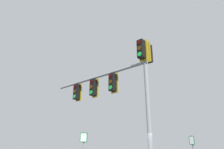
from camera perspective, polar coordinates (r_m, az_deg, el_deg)
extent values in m
cylinder|color=gray|center=(9.14, 9.91, -11.66)|extent=(0.20, 0.20, 6.19)
cylinder|color=gray|center=(11.70, -4.29, -0.77)|extent=(5.90, 2.75, 0.14)
cube|color=black|center=(9.83, 7.91, 6.75)|extent=(0.40, 0.40, 0.90)
cube|color=#B29319|center=(9.96, 8.45, 6.41)|extent=(0.42, 0.22, 1.04)
cylinder|color=#360503|center=(9.84, 7.29, 8.65)|extent=(0.19, 0.11, 0.20)
cylinder|color=#3C2703|center=(9.70, 7.37, 7.09)|extent=(0.19, 0.11, 0.20)
cylinder|color=green|center=(9.57, 7.44, 5.49)|extent=(0.19, 0.11, 0.20)
cube|color=black|center=(10.29, 9.76, 5.58)|extent=(0.40, 0.40, 0.90)
cube|color=#B29319|center=(10.16, 9.25, 5.90)|extent=(0.42, 0.22, 1.04)
cylinder|color=#360503|center=(10.55, 10.14, 6.75)|extent=(0.19, 0.11, 0.20)
cylinder|color=#3C2703|center=(10.42, 10.24, 5.27)|extent=(0.19, 0.11, 0.20)
cylinder|color=green|center=(10.30, 10.34, 3.76)|extent=(0.19, 0.11, 0.20)
cube|color=black|center=(10.74, 0.16, -2.16)|extent=(0.39, 0.39, 0.90)
cube|color=#B29319|center=(10.87, 0.76, -2.36)|extent=(0.42, 0.21, 1.04)
cylinder|color=#360503|center=(10.72, -0.43, -0.43)|extent=(0.20, 0.11, 0.20)
cylinder|color=#3C2703|center=(10.63, -0.43, -1.96)|extent=(0.20, 0.11, 0.20)
cylinder|color=green|center=(10.54, -0.44, -3.51)|extent=(0.20, 0.11, 0.20)
cube|color=black|center=(11.67, -5.06, -3.53)|extent=(0.40, 0.40, 0.90)
cube|color=#B29319|center=(11.78, -4.46, -3.71)|extent=(0.42, 0.21, 1.04)
cylinder|color=#360503|center=(11.65, -5.60, -1.94)|extent=(0.20, 0.11, 0.20)
cylinder|color=#3C2703|center=(11.56, -5.65, -3.35)|extent=(0.20, 0.11, 0.20)
cylinder|color=green|center=(11.48, -5.70, -4.79)|extent=(0.20, 0.11, 0.20)
cube|color=black|center=(12.68, -9.49, -4.67)|extent=(0.40, 0.40, 0.90)
cube|color=#B29319|center=(12.79, -8.92, -4.83)|extent=(0.41, 0.23, 1.04)
cylinder|color=#360503|center=(12.66, -9.97, -3.20)|extent=(0.19, 0.11, 0.20)
cylinder|color=#3C2703|center=(12.57, -10.05, -4.51)|extent=(0.19, 0.11, 0.20)
cylinder|color=green|center=(12.50, -10.13, -5.84)|extent=(0.19, 0.11, 0.20)
cube|color=#0C7238|center=(9.76, -7.65, -16.47)|extent=(0.25, 0.28, 0.41)
cube|color=white|center=(9.75, -7.68, -16.46)|extent=(0.19, 0.22, 0.35)
cube|color=#0C7238|center=(12.07, 20.72, -16.27)|extent=(0.28, 0.12, 0.43)
cube|color=white|center=(12.06, 20.68, -16.27)|extent=(0.21, 0.08, 0.37)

